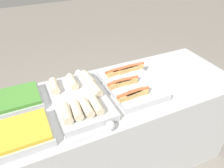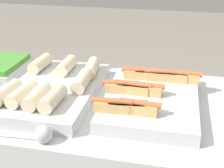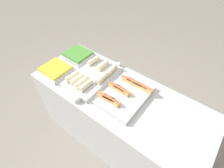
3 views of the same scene
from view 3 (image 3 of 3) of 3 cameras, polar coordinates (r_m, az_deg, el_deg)
ground_plane at (r=2.38m, az=1.70°, el=-16.59°), size 12.00×12.00×0.00m
counter at (r=2.01m, az=1.96°, el=-11.08°), size 1.81×0.72×0.85m
tray_hotdogs at (r=1.62m, az=4.38°, el=-3.28°), size 0.39×0.50×0.10m
tray_wraps at (r=1.78m, az=-6.43°, el=2.52°), size 0.35×0.56×0.11m
tray_side_front at (r=1.94m, az=-17.88°, el=4.33°), size 0.29×0.27×0.07m
tray_side_back at (r=2.08m, az=-11.07°, el=9.19°), size 0.29×0.27×0.07m
serving_spoon_near at (r=1.62m, az=-11.76°, el=-5.07°), size 0.27×0.06×0.06m
serving_spoon_far at (r=1.93m, az=1.97°, el=6.45°), size 0.29×0.06×0.06m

